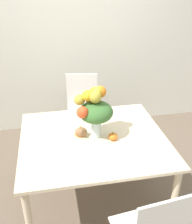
{
  "coord_description": "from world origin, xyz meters",
  "views": [
    {
      "loc": [
        -0.36,
        -2.03,
        2.11
      ],
      "look_at": [
        0.03,
        0.02,
        0.99
      ],
      "focal_mm": 42.0,
      "sensor_mm": 36.0,
      "label": 1
    }
  ],
  "objects_px": {
    "dining_chair_near_window": "(83,112)",
    "turkey_figurine": "(81,131)",
    "pumpkin": "(113,136)",
    "flower_vase": "(95,108)"
  },
  "relations": [
    {
      "from": "turkey_figurine",
      "to": "dining_chair_near_window",
      "type": "xyz_separation_m",
      "value": [
        0.14,
        0.89,
        -0.28
      ]
    },
    {
      "from": "flower_vase",
      "to": "turkey_figurine",
      "type": "distance_m",
      "value": 0.29
    },
    {
      "from": "turkey_figurine",
      "to": "pumpkin",
      "type": "bearing_deg",
      "value": -25.32
    },
    {
      "from": "pumpkin",
      "to": "dining_chair_near_window",
      "type": "bearing_deg",
      "value": 97.91
    },
    {
      "from": "flower_vase",
      "to": "pumpkin",
      "type": "distance_m",
      "value": 0.32
    },
    {
      "from": "flower_vase",
      "to": "dining_chair_near_window",
      "type": "height_order",
      "value": "flower_vase"
    },
    {
      "from": "flower_vase",
      "to": "turkey_figurine",
      "type": "height_order",
      "value": "flower_vase"
    },
    {
      "from": "pumpkin",
      "to": "turkey_figurine",
      "type": "relative_size",
      "value": 0.55
    },
    {
      "from": "pumpkin",
      "to": "turkey_figurine",
      "type": "xyz_separation_m",
      "value": [
        -0.28,
        0.13,
        0.01
      ]
    },
    {
      "from": "dining_chair_near_window",
      "to": "turkey_figurine",
      "type": "bearing_deg",
      "value": -91.48
    }
  ]
}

